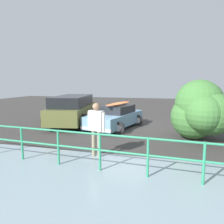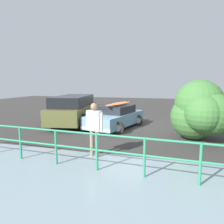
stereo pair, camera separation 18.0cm
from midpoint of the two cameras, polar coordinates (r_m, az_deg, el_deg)
The scene contains 6 objects.
ground_plane at distance 12.38m, azimuth 2.95°, elevation -3.86°, with size 44.00×44.00×0.02m, color #383533.
sedan_car at distance 12.02m, azimuth 0.42°, elevation -1.27°, with size 2.85×4.25×1.51m.
suv_car at distance 13.11m, azimuth -10.61°, elevation 0.69°, with size 3.16×5.11×1.70m.
person_bystander at distance 7.32m, azimuth -4.84°, elevation -3.30°, with size 0.67×0.37×1.82m.
railing_fence at distance 6.53m, azimuth -9.59°, elevation -8.26°, with size 9.59×0.71×1.08m.
bush_near_left at distance 10.13m, azimuth 21.55°, elevation 0.56°, with size 2.50×2.81×2.61m.
Camera 1 is at (-2.50, 11.87, 2.51)m, focal length 35.00 mm.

